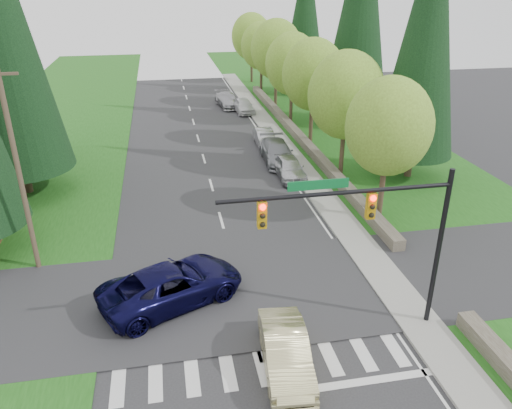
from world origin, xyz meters
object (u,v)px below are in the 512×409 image
object	(u,v)px
parked_car_c	(264,137)
parked_car_e	(228,100)
suv_navy	(172,285)
parked_car_d	(243,106)
parked_car_a	(289,168)
sedan_champagne	(286,352)
parked_car_b	(277,152)

from	to	relation	value
parked_car_c	parked_car_e	bearing A→B (deg)	95.19
suv_navy	parked_car_d	world-z (taller)	suv_navy
parked_car_a	parked_car_d	world-z (taller)	parked_car_a
parked_car_c	parked_car_d	size ratio (longest dim) A/B	0.95
parked_car_a	parked_car_c	world-z (taller)	parked_car_a
parked_car_d	parked_car_e	world-z (taller)	parked_car_e
sedan_champagne	parked_car_e	xyz separation A→B (m)	(3.40, 40.00, -0.01)
suv_navy	parked_car_b	xyz separation A→B (m)	(8.59, 16.78, -0.09)
sedan_champagne	parked_car_d	distance (m)	37.45
parked_car_d	parked_car_e	bearing A→B (deg)	109.20
suv_navy	parked_car_b	distance (m)	18.85
parked_car_e	sedan_champagne	bearing A→B (deg)	-101.67
sedan_champagne	suv_navy	bearing A→B (deg)	133.37
parked_car_b	parked_car_c	xyz separation A→B (m)	(-0.13, 4.32, -0.11)
sedan_champagne	parked_car_e	size ratio (longest dim) A/B	0.89
suv_navy	parked_car_c	distance (m)	22.73
parked_car_e	suv_navy	bearing A→B (deg)	-108.53
parked_car_e	parked_car_d	bearing A→B (deg)	-73.03
parked_car_e	parked_car_a	bearing A→B (deg)	-93.11
parked_car_d	parked_car_c	bearing A→B (deg)	-94.91
parked_car_c	suv_navy	bearing A→B (deg)	-111.50
parked_car_d	parked_car_e	distance (m)	3.10
parked_car_d	parked_car_b	bearing A→B (deg)	-94.36
sedan_champagne	parked_car_a	world-z (taller)	parked_car_a
parked_car_e	parked_car_c	bearing A→B (deg)	-91.97
parked_car_b	parked_car_c	bearing A→B (deg)	93.74
sedan_champagne	parked_car_d	bearing A→B (deg)	87.89
parked_car_a	parked_car_c	distance (m)	7.66
suv_navy	parked_car_c	xyz separation A→B (m)	(8.46, 21.10, -0.20)
suv_navy	parked_car_a	bearing A→B (deg)	-57.31
parked_car_a	parked_car_b	bearing A→B (deg)	91.43
parked_car_a	parked_car_d	xyz separation A→B (m)	(-0.15, 18.81, -0.03)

